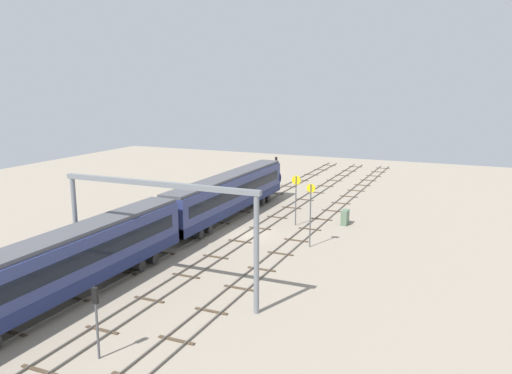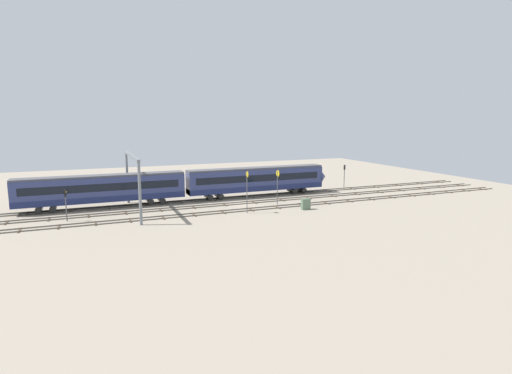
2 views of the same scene
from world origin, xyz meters
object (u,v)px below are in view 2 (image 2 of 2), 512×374
(overhead_gantry, at_px, (132,170))
(signal_light_trackside_approach, at_px, (66,201))
(relay_cabinet, at_px, (306,204))
(speed_sign_near_foreground, at_px, (247,187))
(signal_light_trackside_departure, at_px, (344,173))
(speed_sign_mid_trackside, at_px, (278,182))
(train, at_px, (189,185))

(overhead_gantry, bearing_deg, signal_light_trackside_approach, -167.96)
(signal_light_trackside_approach, height_order, relay_cabinet, signal_light_trackside_approach)
(speed_sign_near_foreground, height_order, signal_light_trackside_departure, speed_sign_near_foreground)
(overhead_gantry, xyz_separation_m, speed_sign_near_foreground, (14.69, -6.43, -2.37))
(speed_sign_near_foreground, height_order, signal_light_trackside_approach, speed_sign_near_foreground)
(speed_sign_near_foreground, bearing_deg, speed_sign_mid_trackside, 29.48)
(train, bearing_deg, relay_cabinet, -41.30)
(speed_sign_mid_trackside, height_order, signal_light_trackside_departure, speed_sign_mid_trackside)
(speed_sign_mid_trackside, bearing_deg, signal_light_trackside_approach, 178.21)
(speed_sign_mid_trackside, distance_m, relay_cabinet, 5.97)
(signal_light_trackside_approach, distance_m, relay_cabinet, 32.68)
(overhead_gantry, distance_m, relay_cabinet, 25.21)
(overhead_gantry, relative_size, relay_cabinet, 9.74)
(overhead_gantry, height_order, signal_light_trackside_approach, overhead_gantry)
(signal_light_trackside_approach, bearing_deg, overhead_gantry, 12.04)
(train, bearing_deg, speed_sign_mid_trackside, -33.04)
(train, distance_m, speed_sign_near_foreground, 12.75)
(signal_light_trackside_approach, xyz_separation_m, signal_light_trackside_departure, (48.60, 8.70, 0.14))
(overhead_gantry, xyz_separation_m, signal_light_trackside_approach, (-8.65, -1.84, -3.35))
(train, xyz_separation_m, speed_sign_near_foreground, (5.52, -11.45, 1.04))
(speed_sign_mid_trackside, xyz_separation_m, signal_light_trackside_approach, (-29.80, 0.93, -0.81))
(overhead_gantry, xyz_separation_m, relay_cabinet, (23.47, -7.54, -5.28))
(speed_sign_mid_trackside, bearing_deg, speed_sign_near_foreground, -150.52)
(train, bearing_deg, signal_light_trackside_approach, -158.94)
(speed_sign_near_foreground, distance_m, relay_cabinet, 9.32)
(speed_sign_near_foreground, distance_m, signal_light_trackside_approach, 23.80)
(train, relative_size, relay_cabinet, 31.58)
(signal_light_trackside_departure, distance_m, relay_cabinet, 21.98)
(train, height_order, speed_sign_near_foreground, speed_sign_near_foreground)
(train, relative_size, signal_light_trackside_departure, 11.57)
(relay_cabinet, bearing_deg, speed_sign_mid_trackside, 115.91)
(overhead_gantry, bearing_deg, speed_sign_mid_trackside, -7.47)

